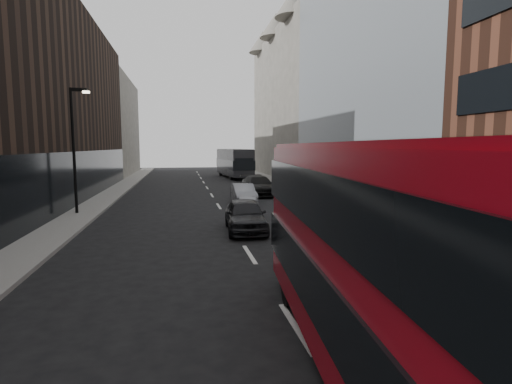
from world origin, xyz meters
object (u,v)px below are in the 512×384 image
red_bus (379,249)px  grey_bus (234,162)px  car_c (258,186)px  street_lamp (75,142)px  car_b (243,194)px  car_a (245,215)px

red_bus → grey_bus: (3.34, 43.98, -0.29)m
grey_bus → car_c: grey_bus is taller
street_lamp → car_b: bearing=17.2°
car_c → red_bus: bearing=-101.1°
street_lamp → red_bus: bearing=-63.2°
street_lamp → red_bus: street_lamp is taller
street_lamp → car_c: 14.47m
street_lamp → car_a: size_ratio=1.59×
red_bus → car_c: size_ratio=1.87×
red_bus → car_a: red_bus is taller
grey_bus → car_b: grey_bus is taller
grey_bus → red_bus: bearing=-98.9°
street_lamp → car_a: bearing=-34.3°
car_c → grey_bus: bearing=83.9°
car_a → car_c: car_c is taller
car_b → car_c: car_c is taller
street_lamp → grey_bus: bearing=64.5°
street_lamp → car_b: 11.08m
street_lamp → car_a: (8.72, -5.94, -3.43)m
car_a → car_c: (3.22, 13.38, 0.02)m
grey_bus → car_c: size_ratio=2.11×
red_bus → car_a: bearing=96.9°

